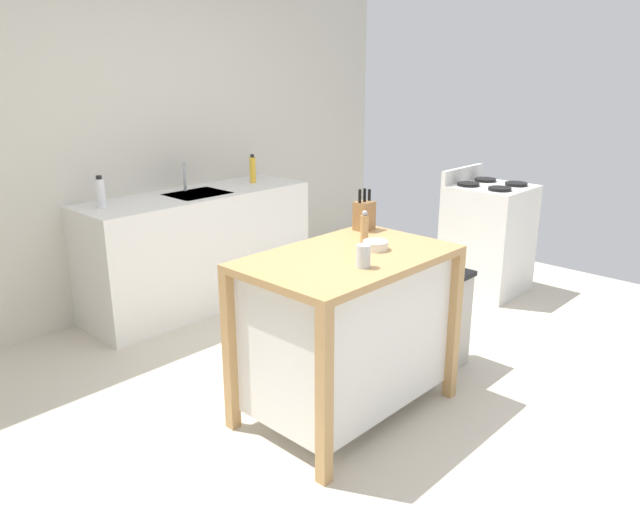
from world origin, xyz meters
The scene contains 13 objects.
ground_plane centered at (0.00, 0.00, 0.00)m, with size 6.55×6.55×0.00m, color beige.
wall_back centered at (0.00, 2.21, 1.30)m, with size 5.55×0.10×2.60m, color beige.
kitchen_island centered at (-0.06, -0.06, 0.51)m, with size 1.13×0.72×0.91m.
knife_block centered at (0.39, 0.20, 1.00)m, with size 0.11×0.09×0.25m.
bowl_ceramic_wide centered at (0.11, -0.10, 0.94)m, with size 0.13×0.13×0.05m.
drinking_cup centered at (-0.16, -0.25, 0.97)m, with size 0.07×0.07×0.11m.
pepper_grinder centered at (0.16, 0.02, 1.00)m, with size 0.04×0.04×0.19m.
trash_bin centered at (0.75, -0.13, 0.32)m, with size 0.36×0.28×0.63m.
sink_counter centered at (0.37, 1.86, 0.45)m, with size 1.86×0.60×0.90m.
sink_faucet centered at (0.37, 2.00, 1.01)m, with size 0.02×0.02×0.22m.
bottle_hand_soap centered at (0.97, 1.88, 1.02)m, with size 0.05×0.05×0.24m.
bottle_spray_cleaner centered at (-0.37, 1.92, 1.01)m, with size 0.07×0.07×0.22m.
stove centered at (2.22, 0.35, 0.46)m, with size 0.60×0.60×1.02m.
Camera 1 is at (-2.36, -2.03, 1.85)m, focal length 34.44 mm.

